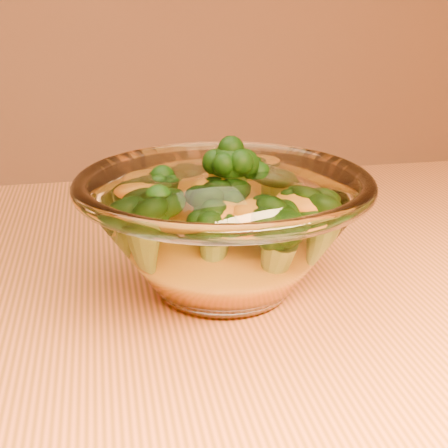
{
  "coord_description": "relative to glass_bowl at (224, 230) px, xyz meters",
  "views": [
    {
      "loc": [
        -0.07,
        -0.36,
        0.97
      ],
      "look_at": [
        0.01,
        0.07,
        0.81
      ],
      "focal_mm": 50.0,
      "sensor_mm": 36.0,
      "label": 1
    }
  ],
  "objects": [
    {
      "name": "broccoli_heap",
      "position": [
        -0.0,
        0.01,
        0.02
      ],
      "size": [
        0.15,
        0.15,
        0.09
      ],
      "color": "black",
      "rests_on": "cheese_sauce"
    },
    {
      "name": "glass_bowl",
      "position": [
        0.0,
        0.0,
        0.0
      ],
      "size": [
        0.22,
        0.22,
        0.1
      ],
      "color": "white",
      "rests_on": "table"
    },
    {
      "name": "cheese_sauce",
      "position": [
        0.0,
        0.0,
        -0.02
      ],
      "size": [
        0.13,
        0.13,
        0.04
      ],
      "primitive_type": "ellipsoid",
      "color": "orange",
      "rests_on": "glass_bowl"
    }
  ]
}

